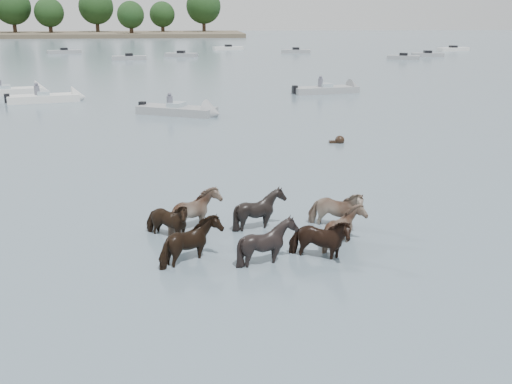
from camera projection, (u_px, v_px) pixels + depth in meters
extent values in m
plane|color=slate|center=(331.00, 245.00, 15.19)|extent=(400.00, 400.00, 0.00)
imported|color=black|center=(167.00, 224.00, 15.59)|extent=(1.66, 1.37, 1.28)
imported|color=gray|center=(196.00, 215.00, 16.13)|extent=(1.62, 1.73, 1.39)
imported|color=black|center=(260.00, 213.00, 16.26)|extent=(1.64, 1.57, 1.41)
imported|color=#846B59|center=(335.00, 213.00, 16.31)|extent=(1.78, 1.33, 1.37)
imported|color=black|center=(192.00, 247.00, 13.95)|extent=(1.65, 1.74, 1.37)
imported|color=black|center=(268.00, 246.00, 13.97)|extent=(1.63, 1.56, 1.39)
imported|color=black|center=(319.00, 243.00, 14.20)|extent=(1.75, 1.27, 1.34)
imported|color=gray|center=(345.00, 233.00, 14.97)|extent=(1.46, 1.57, 1.29)
sphere|color=black|center=(340.00, 140.00, 27.12)|extent=(0.44, 0.44, 0.44)
cube|color=black|center=(334.00, 142.00, 27.13)|extent=(0.50, 0.22, 0.18)
cube|color=silver|center=(44.00, 99.00, 39.76)|extent=(4.89, 2.70, 0.55)
cone|color=silver|center=(79.00, 97.00, 40.54)|extent=(1.27, 1.77, 1.60)
cube|color=#99ADB7|center=(43.00, 94.00, 39.66)|extent=(1.05, 1.28, 0.35)
cube|color=black|center=(7.00, 98.00, 38.94)|extent=(0.43, 0.43, 0.60)
cylinder|color=#595966|center=(37.00, 91.00, 39.56)|extent=(0.36, 0.36, 0.70)
sphere|color=#595966|center=(36.00, 84.00, 39.42)|extent=(0.24, 0.24, 0.24)
cube|color=gray|center=(177.00, 111.00, 34.73)|extent=(4.94, 3.58, 0.55)
cone|color=gray|center=(213.00, 113.00, 33.91)|extent=(1.53, 1.83, 1.60)
cube|color=#99ADB7|center=(177.00, 105.00, 34.62)|extent=(1.22, 1.36, 0.35)
cube|color=black|center=(143.00, 106.00, 35.49)|extent=(0.47, 0.47, 0.60)
cylinder|color=#595966|center=(170.00, 102.00, 34.52)|extent=(0.36, 0.36, 0.70)
sphere|color=#595966|center=(169.00, 94.00, 34.39)|extent=(0.24, 0.24, 0.24)
cube|color=gray|center=(325.00, 90.00, 44.18)|extent=(5.19, 2.54, 0.55)
cone|color=gray|center=(355.00, 89.00, 44.89)|extent=(1.19, 1.74, 1.60)
cube|color=#99ADB7|center=(326.00, 86.00, 44.08)|extent=(1.00, 1.25, 0.35)
cube|color=black|center=(295.00, 90.00, 43.43)|extent=(0.41, 0.41, 0.60)
cylinder|color=#595966|center=(320.00, 83.00, 43.98)|extent=(0.36, 0.36, 0.70)
sphere|color=#595966|center=(321.00, 77.00, 43.85)|extent=(0.24, 0.24, 0.24)
cube|color=silver|center=(5.00, 92.00, 43.11)|extent=(5.39, 3.04, 0.55)
cone|color=silver|center=(42.00, 90.00, 44.08)|extent=(1.33, 1.79, 1.60)
cube|color=#99ADB7|center=(5.00, 87.00, 43.01)|extent=(1.09, 1.31, 0.35)
cube|color=gray|center=(64.00, 52.00, 88.03)|extent=(5.13, 3.16, 0.60)
cube|color=black|center=(64.00, 49.00, 87.91)|extent=(1.29, 1.29, 0.50)
cube|color=gray|center=(129.00, 58.00, 75.87)|extent=(4.54, 1.97, 0.60)
cube|color=black|center=(129.00, 55.00, 75.75)|extent=(1.10, 1.10, 0.50)
cube|color=gray|center=(181.00, 55.00, 81.22)|extent=(4.70, 2.58, 0.60)
cube|color=black|center=(181.00, 52.00, 81.11)|extent=(1.22, 1.22, 0.50)
cube|color=silver|center=(228.00, 48.00, 97.01)|extent=(5.18, 2.56, 0.60)
cube|color=black|center=(228.00, 46.00, 96.90)|extent=(1.20, 1.20, 0.50)
cube|color=gray|center=(296.00, 52.00, 89.05)|extent=(4.42, 1.80, 0.60)
cube|color=black|center=(296.00, 49.00, 88.94)|extent=(1.07, 1.07, 0.50)
cube|color=gray|center=(403.00, 58.00, 76.51)|extent=(4.38, 3.11, 0.60)
cube|color=black|center=(404.00, 55.00, 76.40)|extent=(1.33, 1.33, 0.50)
cube|color=gray|center=(427.00, 55.00, 81.41)|extent=(4.45, 2.00, 0.60)
cube|color=black|center=(428.00, 52.00, 81.30)|extent=(1.11, 1.11, 0.50)
cube|color=silver|center=(453.00, 49.00, 94.37)|extent=(5.84, 3.25, 0.60)
cube|color=black|center=(453.00, 47.00, 94.26)|extent=(1.27, 1.27, 0.50)
cylinder|color=#382619|center=(15.00, 28.00, 153.63)|extent=(1.00, 1.00, 4.19)
sphere|color=black|center=(12.00, 7.00, 152.02)|extent=(9.31, 9.31, 9.31)
cylinder|color=#382619|center=(51.00, 30.00, 152.91)|extent=(1.00, 1.00, 3.39)
sphere|color=black|center=(49.00, 12.00, 151.60)|extent=(7.53, 7.53, 7.53)
cylinder|color=#382619|center=(98.00, 28.00, 159.87)|extent=(1.00, 1.00, 4.20)
sphere|color=black|center=(96.00, 7.00, 158.26)|extent=(9.33, 9.33, 9.33)
cylinder|color=#382619|center=(132.00, 31.00, 148.10)|extent=(1.00, 1.00, 3.06)
sphere|color=black|center=(131.00, 15.00, 146.93)|extent=(6.80, 6.80, 6.80)
cylinder|color=#382619|center=(163.00, 30.00, 161.47)|extent=(1.00, 1.00, 3.11)
sphere|color=black|center=(162.00, 14.00, 160.27)|extent=(6.91, 6.91, 6.91)
cylinder|color=#382619|center=(204.00, 27.00, 164.02)|extent=(1.00, 1.00, 4.32)
sphere|color=black|center=(203.00, 6.00, 162.37)|extent=(9.60, 9.60, 9.60)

